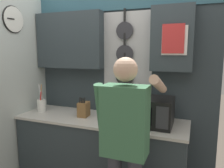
{
  "coord_description": "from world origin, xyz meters",
  "views": [
    {
      "loc": [
        1.02,
        -2.25,
        1.68
      ],
      "look_at": [
        0.07,
        0.2,
        1.27
      ],
      "focal_mm": 35.0,
      "sensor_mm": 36.0,
      "label": 1
    }
  ],
  "objects_px": {
    "person": "(125,135)",
    "utensil_crock": "(42,104)",
    "microwave": "(147,111)",
    "knife_block": "(84,109)"
  },
  "relations": [
    {
      "from": "person",
      "to": "utensil_crock",
      "type": "bearing_deg",
      "value": 157.09
    },
    {
      "from": "microwave",
      "to": "person",
      "type": "bearing_deg",
      "value": -96.58
    },
    {
      "from": "microwave",
      "to": "knife_block",
      "type": "height_order",
      "value": "microwave"
    },
    {
      "from": "knife_block",
      "to": "person",
      "type": "bearing_deg",
      "value": -38.52
    },
    {
      "from": "microwave",
      "to": "person",
      "type": "height_order",
      "value": "person"
    },
    {
      "from": "knife_block",
      "to": "utensil_crock",
      "type": "height_order",
      "value": "utensil_crock"
    },
    {
      "from": "microwave",
      "to": "knife_block",
      "type": "relative_size",
      "value": 2.25
    },
    {
      "from": "microwave",
      "to": "utensil_crock",
      "type": "xyz_separation_m",
      "value": [
        -1.38,
        0.0,
        -0.05
      ]
    },
    {
      "from": "microwave",
      "to": "knife_block",
      "type": "xyz_separation_m",
      "value": [
        -0.76,
        0.0,
        -0.06
      ]
    },
    {
      "from": "knife_block",
      "to": "person",
      "type": "relative_size",
      "value": 0.15
    }
  ]
}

